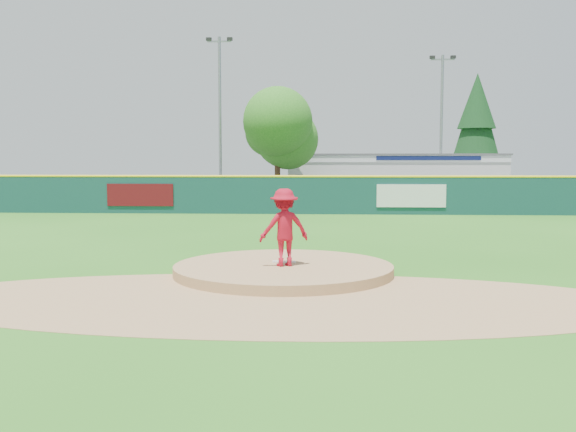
# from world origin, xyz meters

# --- Properties ---
(ground) EXTENTS (120.00, 120.00, 0.00)m
(ground) POSITION_xyz_m (0.00, 0.00, 0.00)
(ground) COLOR #286B19
(ground) RESTS_ON ground
(pitchers_mound) EXTENTS (5.50, 5.50, 0.50)m
(pitchers_mound) POSITION_xyz_m (0.00, 0.00, 0.00)
(pitchers_mound) COLOR #9E774C
(pitchers_mound) RESTS_ON ground
(pitching_rubber) EXTENTS (0.60, 0.15, 0.04)m
(pitching_rubber) POSITION_xyz_m (0.00, 0.30, 0.27)
(pitching_rubber) COLOR white
(pitching_rubber) RESTS_ON pitchers_mound
(infield_dirt_arc) EXTENTS (15.40, 15.40, 0.01)m
(infield_dirt_arc) POSITION_xyz_m (0.00, -3.00, 0.01)
(infield_dirt_arc) COLOR #9E774C
(infield_dirt_arc) RESTS_ON ground
(parking_lot) EXTENTS (44.00, 16.00, 0.02)m
(parking_lot) POSITION_xyz_m (0.00, 27.00, 0.01)
(parking_lot) COLOR #38383A
(parking_lot) RESTS_ON ground
(pitcher) EXTENTS (1.41, 1.10, 1.92)m
(pitcher) POSITION_xyz_m (0.03, -0.19, 1.21)
(pitcher) COLOR #A40E21
(pitcher) RESTS_ON pitchers_mound
(van) EXTENTS (4.79, 3.56, 1.21)m
(van) POSITION_xyz_m (5.38, 22.78, 0.62)
(van) COLOR silver
(van) RESTS_ON parking_lot
(pool_building_grp) EXTENTS (15.20, 8.20, 3.31)m
(pool_building_grp) POSITION_xyz_m (6.00, 31.99, 1.66)
(pool_building_grp) COLOR silver
(pool_building_grp) RESTS_ON ground
(fence_banners) EXTENTS (18.03, 0.04, 1.20)m
(fence_banners) POSITION_xyz_m (-1.66, 17.92, 1.00)
(fence_banners) COLOR #5A0C12
(fence_banners) RESTS_ON ground
(playground_slide) EXTENTS (1.10, 3.10, 1.71)m
(playground_slide) POSITION_xyz_m (-16.83, 22.84, 0.87)
(playground_slide) COLOR blue
(playground_slide) RESTS_ON ground
(outfield_fence) EXTENTS (40.00, 0.14, 2.07)m
(outfield_fence) POSITION_xyz_m (0.00, 18.00, 1.09)
(outfield_fence) COLOR #123C3A
(outfield_fence) RESTS_ON ground
(deciduous_tree) EXTENTS (5.60, 5.60, 7.36)m
(deciduous_tree) POSITION_xyz_m (-2.00, 25.00, 4.55)
(deciduous_tree) COLOR #382314
(deciduous_tree) RESTS_ON ground
(conifer_tree) EXTENTS (4.40, 4.40, 9.50)m
(conifer_tree) POSITION_xyz_m (13.00, 36.00, 5.54)
(conifer_tree) COLOR #382314
(conifer_tree) RESTS_ON ground
(light_pole_left) EXTENTS (1.75, 0.25, 11.00)m
(light_pole_left) POSITION_xyz_m (-6.00, 27.00, 6.05)
(light_pole_left) COLOR gray
(light_pole_left) RESTS_ON ground
(light_pole_right) EXTENTS (1.75, 0.25, 10.00)m
(light_pole_right) POSITION_xyz_m (9.00, 29.00, 5.54)
(light_pole_right) COLOR gray
(light_pole_right) RESTS_ON ground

